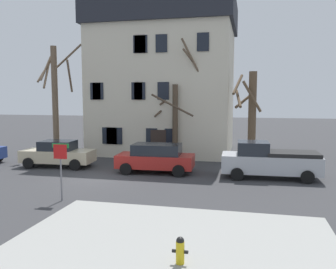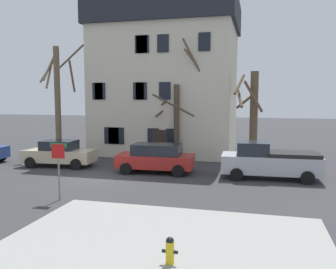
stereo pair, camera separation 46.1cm
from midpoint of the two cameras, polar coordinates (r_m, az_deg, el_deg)
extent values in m
plane|color=#38383A|center=(19.67, -10.77, -6.89)|extent=(120.00, 120.00, 0.00)
cube|color=#999993|center=(10.72, 0.60, -17.65)|extent=(9.59, 6.88, 0.12)
cube|color=beige|center=(28.57, 0.42, 6.91)|extent=(10.44, 8.09, 9.60)
cube|color=#23262D|center=(29.27, 0.43, 18.55)|extent=(10.94, 8.59, 2.21)
cube|color=#2D231E|center=(24.71, -0.78, -1.67)|extent=(1.10, 0.12, 2.10)
cube|color=black|center=(25.89, -8.90, -0.16)|extent=(0.80, 0.08, 1.20)
cube|color=black|center=(25.76, -8.24, -0.18)|extent=(0.80, 0.08, 1.20)
cube|color=black|center=(25.62, -7.46, -0.21)|extent=(0.80, 0.08, 1.20)
cube|color=black|center=(24.78, -1.89, -0.37)|extent=(0.80, 0.08, 1.20)
cube|color=black|center=(24.45, 1.15, -0.46)|extent=(0.80, 0.08, 1.20)
cube|color=black|center=(26.10, -10.78, 6.89)|extent=(0.80, 0.08, 1.20)
cube|color=black|center=(26.02, -10.41, 6.90)|extent=(0.80, 0.08, 1.20)
cube|color=black|center=(24.94, -4.22, 7.02)|extent=(0.80, 0.08, 1.20)
cube|color=black|center=(24.88, -3.80, 7.03)|extent=(0.80, 0.08, 1.20)
cube|color=black|center=(24.41, 0.02, 7.06)|extent=(0.80, 0.08, 1.20)
cube|color=black|center=(25.15, -3.90, 14.34)|extent=(0.80, 0.08, 1.20)
cube|color=black|center=(25.12, -3.71, 14.35)|extent=(0.80, 0.08, 1.20)
cube|color=black|center=(25.09, -3.46, 14.36)|extent=(0.80, 0.08, 1.20)
cube|color=black|center=(24.71, -0.27, 14.50)|extent=(0.80, 0.08, 1.20)
cube|color=black|center=(24.16, 6.46, 14.66)|extent=(0.80, 0.08, 1.20)
cylinder|color=brown|center=(26.53, -16.90, 4.93)|extent=(0.42, 0.42, 7.94)
cylinder|color=brown|center=(26.40, -14.74, 9.02)|extent=(0.93, 2.12, 2.19)
cylinder|color=brown|center=(26.78, -18.15, 9.11)|extent=(0.36, 1.25, 1.96)
cylinder|color=brown|center=(26.97, -18.24, 10.12)|extent=(0.21, 1.43, 1.85)
cylinder|color=brown|center=(27.11, -18.36, 9.83)|extent=(0.40, 1.70, 1.85)
cylinder|color=brown|center=(27.65, -15.15, 11.81)|extent=(2.72, 0.76, 1.87)
cylinder|color=#4C3D2D|center=(24.05, 1.93, 1.86)|extent=(0.37, 0.37, 5.23)
cylinder|color=#4C3D2D|center=(24.80, 0.51, 4.59)|extent=(1.45, 1.69, 1.53)
cylinder|color=#4C3D2D|center=(24.63, 1.03, 6.07)|extent=(1.24, 1.19, 1.17)
cylinder|color=#4C3D2D|center=(22.66, 1.44, 4.74)|extent=(2.76, 0.31, 1.49)
cylinder|color=brown|center=(24.50, 3.70, 4.40)|extent=(0.42, 0.42, 7.34)
cylinder|color=brown|center=(25.57, 2.23, 7.13)|extent=(2.01, 1.84, 1.54)
cylinder|color=brown|center=(24.01, 4.72, 11.79)|extent=(1.23, 1.18, 1.57)
cylinder|color=brown|center=(23.92, 4.73, 11.97)|extent=(1.43, 1.24, 2.71)
cylinder|color=brown|center=(25.20, 2.60, 9.15)|extent=(1.31, 1.39, 1.71)
cylinder|color=brown|center=(23.91, 14.20, 2.63)|extent=(0.51, 0.51, 6.04)
cylinder|color=brown|center=(24.49, 13.15, 5.50)|extent=(1.42, 1.16, 1.20)
cylinder|color=brown|center=(24.14, 12.00, 7.94)|extent=(0.67, 2.09, 1.43)
cylinder|color=brown|center=(23.30, 14.17, 5.98)|extent=(1.31, 0.28, 2.05)
cylinder|color=brown|center=(23.72, 12.08, 5.71)|extent=(0.52, 1.93, 1.21)
cylinder|color=black|center=(26.78, -24.82, -3.17)|extent=(0.68, 0.23, 0.68)
cube|color=#C6B793|center=(23.34, -16.56, -3.26)|extent=(4.55, 2.01, 0.75)
cube|color=#1E232B|center=(23.24, -16.61, -1.63)|extent=(2.14, 1.65, 0.58)
cylinder|color=black|center=(23.39, -20.82, -4.27)|extent=(0.69, 0.26, 0.68)
cylinder|color=black|center=(24.86, -18.73, -3.60)|extent=(0.69, 0.26, 0.68)
cylinder|color=black|center=(21.97, -14.05, -4.70)|extent=(0.69, 0.26, 0.68)
cylinder|color=black|center=(23.53, -12.28, -3.95)|extent=(0.69, 0.26, 0.68)
cube|color=#AD231E|center=(20.54, -1.39, -4.27)|extent=(4.49, 2.03, 0.74)
cube|color=#1E232B|center=(20.41, -1.15, -2.40)|extent=(2.81, 1.74, 0.62)
cylinder|color=black|center=(20.13, -6.17, -5.53)|extent=(0.69, 0.25, 0.68)
cylinder|color=black|center=(21.86, -4.68, -4.59)|extent=(0.69, 0.25, 0.68)
cylinder|color=black|center=(19.44, 2.33, -5.92)|extent=(0.69, 0.25, 0.68)
cylinder|color=black|center=(21.22, 3.14, -4.90)|extent=(0.69, 0.25, 0.68)
cube|color=#B7BABF|center=(19.86, 16.83, -4.58)|extent=(5.21, 2.08, 0.95)
cube|color=#1E232B|center=(19.68, 14.21, -2.16)|extent=(1.70, 1.74, 0.70)
cube|color=black|center=(19.89, 20.14, -2.99)|extent=(2.74, 1.92, 0.20)
cylinder|color=black|center=(18.95, 11.70, -6.35)|extent=(0.69, 0.24, 0.68)
cylinder|color=black|center=(20.83, 11.77, -5.23)|extent=(0.69, 0.24, 0.68)
cylinder|color=black|center=(19.24, 22.25, -6.49)|extent=(0.69, 0.24, 0.68)
cylinder|color=black|center=(21.09, 21.36, -5.38)|extent=(0.69, 0.24, 0.68)
cylinder|color=gold|center=(9.51, 1.78, -18.53)|extent=(0.22, 0.22, 0.58)
sphere|color=black|center=(9.39, 1.79, -16.80)|extent=(0.21, 0.21, 0.21)
cylinder|color=black|center=(9.53, 0.79, -18.28)|extent=(0.10, 0.09, 0.09)
cylinder|color=black|center=(9.47, 2.78, -18.46)|extent=(0.10, 0.09, 0.09)
cylinder|color=slate|center=(15.64, -16.39, -5.88)|extent=(0.07, 0.07, 2.40)
cube|color=red|center=(15.46, -16.53, -2.63)|extent=(0.60, 0.03, 0.60)
cube|color=#1E8C38|center=(15.46, -16.48, -1.69)|extent=(0.76, 0.02, 0.18)
torus|color=black|center=(27.32, -16.22, -2.64)|extent=(0.70, 0.21, 0.71)
torus|color=black|center=(27.65, -18.28, -2.61)|extent=(0.70, 0.21, 0.71)
cylinder|color=maroon|center=(27.45, -17.27, -2.17)|extent=(0.98, 0.27, 0.19)
cylinder|color=maroon|center=(27.48, -17.68, -1.69)|extent=(0.10, 0.06, 0.45)
camera|label=1|loc=(0.23, -89.34, 0.07)|focal=37.76mm
camera|label=2|loc=(0.23, 90.66, -0.07)|focal=37.76mm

